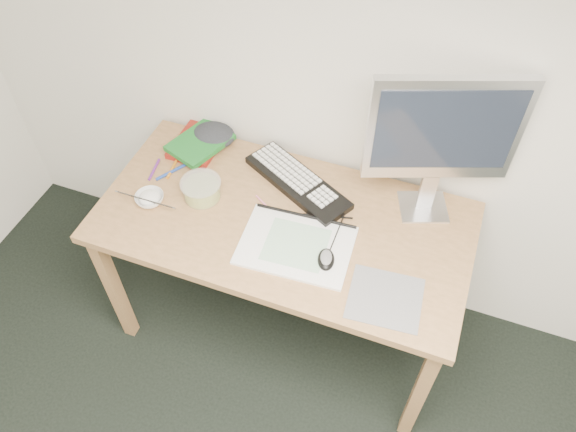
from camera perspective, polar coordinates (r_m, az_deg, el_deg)
name	(u,v)px	position (r m, az deg, el deg)	size (l,w,h in m)	color
desk	(283,233)	(2.16, -0.49, -1.75)	(1.40, 0.70, 0.75)	tan
mousepad	(385,298)	(1.92, 9.84, -8.23)	(0.24, 0.22, 0.00)	slate
sketchpad	(296,245)	(2.02, 0.81, -3.01)	(0.40, 0.29, 0.01)	white
keyboard	(298,182)	(2.21, 1.00, 3.43)	(0.47, 0.15, 0.03)	black
monitor	(443,134)	(1.94, 15.50, 8.06)	(0.49, 0.21, 0.60)	silver
mouse	(326,258)	(1.96, 3.90, -4.24)	(0.06, 0.10, 0.03)	black
rice_bowl	(150,199)	(2.21, -13.87, 1.72)	(0.11, 0.11, 0.03)	silver
chopsticks	(145,200)	(2.18, -14.33, 1.62)	(0.02, 0.02, 0.25)	#A9A9AB
fruit_tub	(201,189)	(2.17, -8.79, 2.70)	(0.16, 0.16, 0.08)	#E0DE4F
book_red	(198,143)	(2.40, -9.12, 7.33)	(0.18, 0.24, 0.02)	maroon
book_green	(200,143)	(2.37, -8.92, 7.38)	(0.18, 0.25, 0.02)	#1B6C26
cloth_lump	(214,135)	(2.40, -7.55, 8.16)	(0.15, 0.13, 0.06)	#292C31
pencil_pink	(270,210)	(2.13, -1.84, 0.66)	(0.01, 0.01, 0.18)	pink
pencil_tan	(307,208)	(2.13, 1.95, 0.85)	(0.01, 0.01, 0.19)	tan
pencil_black	(328,216)	(2.11, 4.07, -0.02)	(0.01, 0.01, 0.19)	black
marker_blue	(171,172)	(2.31, -11.82, 4.39)	(0.01, 0.01, 0.13)	#1C3D9C
marker_orange	(173,168)	(2.32, -11.62, 4.85)	(0.01, 0.01, 0.12)	orange
marker_purple	(154,170)	(2.33, -13.44, 4.62)	(0.01, 0.01, 0.12)	#662486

